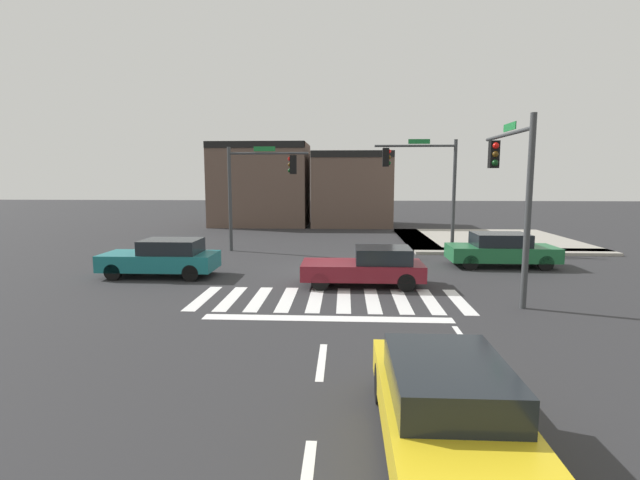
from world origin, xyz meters
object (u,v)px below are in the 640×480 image
car_green (501,250)px  car_teal (163,258)px  traffic_signal_southeast (511,176)px  traffic_signal_northwest (258,179)px  traffic_signal_northeast (424,174)px  car_maroon (368,266)px  car_yellow (447,408)px

car_green → car_teal: bearing=-168.7°
traffic_signal_southeast → car_green: (1.48, 5.09, -3.12)m
traffic_signal_southeast → traffic_signal_northwest: size_ratio=1.04×
traffic_signal_northeast → car_green: 6.07m
traffic_signal_northeast → traffic_signal_northwest: (-8.51, -0.64, -0.26)m
car_maroon → traffic_signal_northeast: bearing=-111.4°
traffic_signal_southeast → car_green: size_ratio=1.25×
traffic_signal_northeast → car_maroon: (-3.27, -8.32, -3.30)m
car_maroon → car_green: 7.07m
traffic_signal_southeast → car_green: traffic_signal_southeast is taller
traffic_signal_southeast → traffic_signal_northeast: bearing=6.9°
car_teal → car_green: 13.98m
car_yellow → car_green: car_green is taller
traffic_signal_southeast → car_teal: size_ratio=1.30×
car_maroon → traffic_signal_northwest: bearing=-55.7°
traffic_signal_northwest → car_maroon: size_ratio=1.26×
traffic_signal_southeast → traffic_signal_northwest: traffic_signal_southeast is taller
car_teal → car_green: (13.71, 2.74, 0.00)m
car_teal → car_yellow: 14.23m
traffic_signal_southeast → car_yellow: bearing=157.3°
traffic_signal_southeast → car_teal: (-12.24, 2.35, -3.12)m
car_maroon → car_yellow: bearing=93.3°
car_yellow → traffic_signal_northeast: bearing=-8.2°
traffic_signal_northeast → traffic_signal_northwest: size_ratio=1.07×
car_maroon → car_green: car_green is taller
traffic_signal_northwest → car_yellow: size_ratio=1.18×
car_teal → car_green: size_ratio=0.97×
traffic_signal_southeast → car_green: bearing=-16.2°
car_teal → traffic_signal_northwest: bearing=-111.7°
car_maroon → car_green: size_ratio=0.95×
traffic_signal_southeast → car_yellow: traffic_signal_southeast is taller
traffic_signal_northwest → car_green: 12.13m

